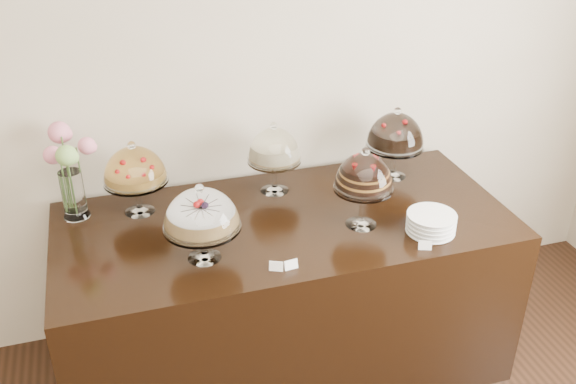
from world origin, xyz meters
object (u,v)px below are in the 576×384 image
object	(u,v)px
cake_stand_choco_layer	(364,175)
plate_stack	(431,223)
cake_stand_cheesecake	(274,148)
cake_stand_dark_choco	(396,133)
display_counter	(285,293)
cake_stand_fruit_tart	(134,168)
flower_vase	(69,169)
cake_stand_sugar_sponge	(201,213)

from	to	relation	value
cake_stand_choco_layer	plate_stack	world-z (taller)	cake_stand_choco_layer
cake_stand_cheesecake	plate_stack	world-z (taller)	cake_stand_cheesecake
cake_stand_dark_choco	display_counter	bearing A→B (deg)	-158.54
cake_stand_fruit_tart	flower_vase	bearing A→B (deg)	170.45
display_counter	cake_stand_choco_layer	world-z (taller)	cake_stand_choco_layer
cake_stand_choco_layer	flower_vase	xyz separation A→B (m)	(-1.30, 0.48, -0.01)
display_counter	cake_stand_sugar_sponge	distance (m)	0.83
display_counter	flower_vase	xyz separation A→B (m)	(-0.97, 0.34, 0.71)
cake_stand_cheesecake	flower_vase	world-z (taller)	flower_vase
display_counter	cake_stand_fruit_tart	bearing A→B (deg)	156.90
cake_stand_sugar_sponge	plate_stack	distance (m)	1.08
cake_stand_cheesecake	cake_stand_dark_choco	xyz separation A→B (m)	(0.66, -0.03, 0.01)
display_counter	cake_stand_cheesecake	world-z (taller)	cake_stand_cheesecake
display_counter	cake_stand_choco_layer	xyz separation A→B (m)	(0.34, -0.15, 0.72)
cake_stand_fruit_tart	plate_stack	xyz separation A→B (m)	(1.29, -0.59, -0.19)
flower_vase	plate_stack	size ratio (longest dim) A/B	2.04
cake_stand_cheesecake	display_counter	bearing A→B (deg)	-96.06
cake_stand_sugar_sponge	cake_stand_fruit_tart	distance (m)	0.54
display_counter	cake_stand_cheesecake	size ratio (longest dim) A/B	5.69
cake_stand_sugar_sponge	cake_stand_dark_choco	size ratio (longest dim) A/B	0.92
display_counter	cake_stand_dark_choco	xyz separation A→B (m)	(0.69, 0.27, 0.70)
display_counter	cake_stand_sugar_sponge	world-z (taller)	cake_stand_sugar_sponge
cake_stand_sugar_sponge	flower_vase	distance (m)	0.76
cake_stand_fruit_tart	cake_stand_choco_layer	bearing A→B (deg)	-23.19
cake_stand_sugar_sponge	cake_stand_dark_choco	distance (m)	1.22
cake_stand_sugar_sponge	cake_stand_cheesecake	distance (m)	0.69
cake_stand_dark_choco	cake_stand_fruit_tart	size ratio (longest dim) A/B	1.05
cake_stand_cheesecake	cake_stand_fruit_tart	bearing A→B (deg)	-178.71
display_counter	cake_stand_choco_layer	distance (m)	0.80
cake_stand_choco_layer	cake_stand_fruit_tart	distance (m)	1.09
cake_stand_sugar_sponge	cake_stand_dark_choco	world-z (taller)	cake_stand_dark_choco
cake_stand_dark_choco	cake_stand_fruit_tart	distance (m)	1.36
cake_stand_choco_layer	cake_stand_dark_choco	size ratio (longest dim) A/B	1.02
display_counter	plate_stack	world-z (taller)	plate_stack
cake_stand_choco_layer	cake_stand_dark_choco	xyz separation A→B (m)	(0.36, 0.42, -0.01)
cake_stand_choco_layer	cake_stand_sugar_sponge	bearing A→B (deg)	-175.67
cake_stand_choco_layer	flower_vase	bearing A→B (deg)	159.75
flower_vase	cake_stand_sugar_sponge	bearing A→B (deg)	-45.27
cake_stand_choco_layer	cake_stand_cheesecake	distance (m)	0.54
cake_stand_dark_choco	plate_stack	bearing A→B (deg)	-97.13
display_counter	cake_stand_sugar_sponge	bearing A→B (deg)	-154.73
cake_stand_cheesecake	plate_stack	distance (m)	0.87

